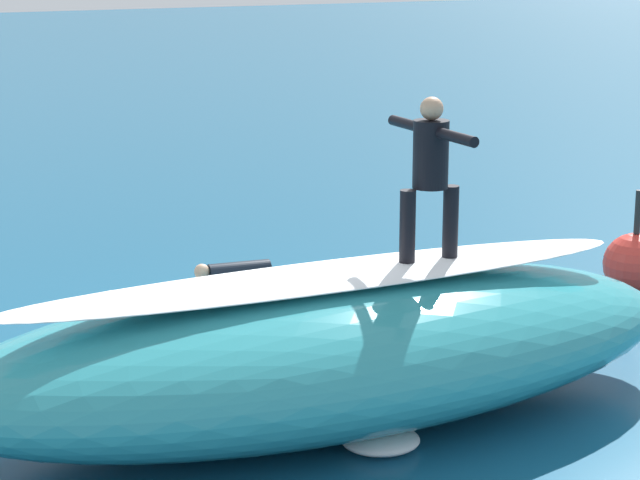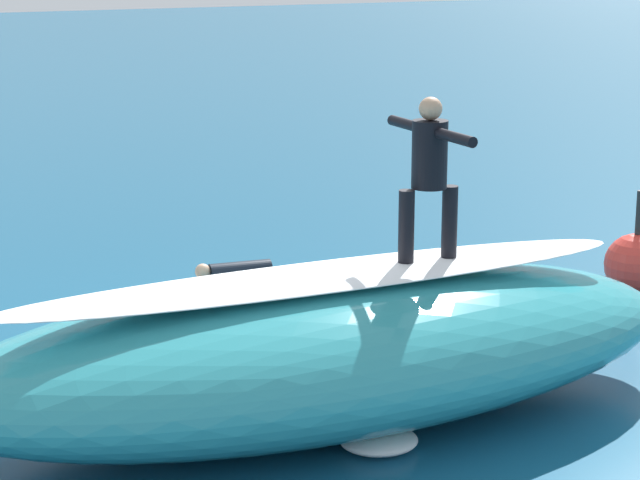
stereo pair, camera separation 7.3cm
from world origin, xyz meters
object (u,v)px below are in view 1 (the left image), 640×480
surfer_paddling (249,273)px  buoy_marker (635,264)px  surfboard_riding (428,264)px  surfer_riding (430,167)px  surfboard_paddling (240,287)px

surfer_paddling → buoy_marker: buoy_marker is taller
surfboard_riding → surfer_paddling: bearing=-89.0°
surfer_riding → buoy_marker: surfer_riding is taller
surfboard_riding → surfer_riding: 0.91m
surfboard_riding → surfboard_paddling: (0.15, -4.21, -1.29)m
surfer_riding → surfboard_paddling: bearing=-87.4°
surfboard_riding → surfboard_paddling: 4.41m
surfboard_riding → buoy_marker: size_ratio=1.55×
surfboard_paddling → buoy_marker: size_ratio=1.83×
surfer_riding → surfboard_paddling: 4.76m
surfer_paddling → buoy_marker: size_ratio=1.23×
surfer_riding → buoy_marker: size_ratio=1.16×
surfer_paddling → buoy_marker: (-4.15, 2.27, 0.17)m
surfer_riding → surfboard_paddling: surfer_riding is taller
surfboard_paddling → buoy_marker: (-4.27, 2.29, 0.34)m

